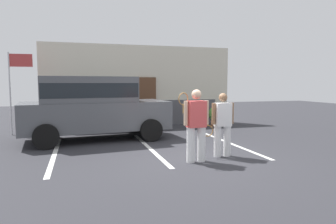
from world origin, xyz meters
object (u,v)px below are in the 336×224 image
Objects in this scene: parked_suv at (93,105)px; potted_plant_by_porch at (216,115)px; flag_pole at (15,78)px; tennis_player_man at (196,124)px; tennis_player_woman at (222,124)px.

parked_suv is 5.57m from potted_plant_by_porch.
potted_plant_by_porch is at bearing 0.02° from flag_pole.
flag_pole is at bearing -179.98° from potted_plant_by_porch.
parked_suv is 4.16m from tennis_player_man.
tennis_player_man is 0.58× the size of flag_pole.
parked_suv is 2.80× the size of tennis_player_man.
tennis_player_woman is 1.86× the size of potted_plant_by_porch.
parked_suv reaches higher than tennis_player_woman.
flag_pole is (-7.79, -0.00, 1.56)m from potted_plant_by_porch.
tennis_player_man is 0.89m from tennis_player_woman.
potted_plant_by_porch is 0.29× the size of flag_pole.
potted_plant_by_porch is at bearing -124.10° from tennis_player_man.
tennis_player_man is 1.98× the size of potted_plant_by_porch.
tennis_player_woman is at bearing -164.11° from tennis_player_man.
tennis_player_man is (2.17, -3.54, -0.26)m from parked_suv.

